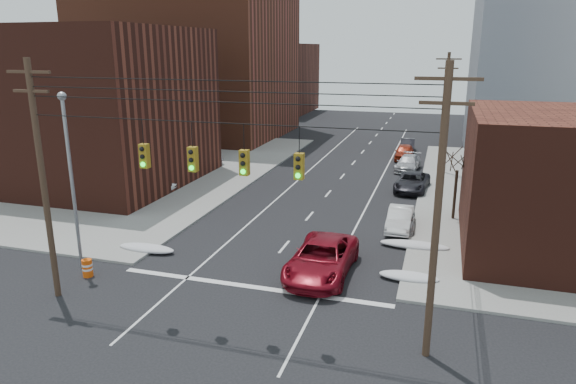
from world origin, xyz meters
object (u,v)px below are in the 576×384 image
Objects in this scene: parked_car_a at (402,218)px; parked_car_c at (412,182)px; parked_car_b at (400,219)px; lot_car_c at (123,171)px; construction_barrel at (87,268)px; parked_car_d at (408,163)px; parked_car_e at (404,152)px; lot_car_b at (200,157)px; red_pickup at (322,258)px; lot_car_a at (151,181)px; parked_car_f at (407,145)px; lot_car_d at (178,159)px.

parked_car_a is 9.47m from parked_car_c.
parked_car_b is 25.51m from lot_car_c.
parked_car_c reaches higher than construction_barrel.
parked_car_a is 19.27m from construction_barrel.
parked_car_d is 1.07× the size of parked_car_e.
parked_car_a is 0.82× the size of parked_car_d.
parked_car_c is 26.32m from construction_barrel.
parked_car_a is 0.84× the size of lot_car_b.
red_pickup is at bearing -95.00° from parked_car_e.
lot_car_a is 0.96× the size of lot_car_c.
lot_car_a is at bearing -169.62° from lot_car_b.
parked_car_d is 26.49m from lot_car_c.
parked_car_f is at bearing 93.22° from parked_car_b.
lot_car_b is (-20.05, -3.76, 0.10)m from parked_car_d.
parked_car_b is 0.82× the size of parked_car_c.
construction_barrel is at bearing -141.00° from parked_car_b.
lot_car_a is at bearing 170.37° from parked_car_b.
lot_car_d reaches higher than construction_barrel.
parked_car_b is 22.06m from parked_car_e.
parked_car_f is (1.81, 34.59, -0.17)m from red_pickup.
lot_car_d is (-19.00, 19.69, 0.02)m from red_pickup.
parked_car_b is 0.96× the size of lot_car_d.
parked_car_c is 7.35m from parked_car_d.
red_pickup reaches higher than parked_car_d.
parked_car_e is (-0.76, 4.95, 0.07)m from parked_car_d.
parked_car_d is at bearing -76.61° from lot_car_c.
parked_car_a is 20.80m from lot_car_a.
lot_car_b reaches higher than construction_barrel.
lot_car_c is at bearing -166.38° from parked_car_c.
lot_car_a is 9.83m from lot_car_b.
parked_car_f is 4.78× the size of construction_barrel.
lot_car_a is (-19.71, -13.58, 0.15)m from parked_car_d.
lot_car_c is (-24.92, -3.74, 0.08)m from parked_car_c.
construction_barrel is (7.51, -23.41, -0.44)m from lot_car_d.
lot_car_d is 24.59m from construction_barrel.
red_pickup is 18.29m from parked_car_c.
red_pickup is 1.41× the size of lot_car_c.
red_pickup is 25.79m from lot_car_c.
lot_car_a reaches higher than lot_car_c.
parked_car_b is at bearing -87.77° from parked_car_e.
lot_car_d is at bearing 150.90° from parked_car_a.
construction_barrel is at bearing -161.39° from red_pickup.
lot_car_c reaches higher than parked_car_a.
red_pickup is 1.34× the size of lot_car_b.
parked_car_f reaches higher than construction_barrel.
parked_car_b is 25.06m from lot_car_d.
lot_car_b is at bearing 103.36° from construction_barrel.
parked_car_b is 0.90× the size of lot_car_b.
parked_car_e is at bearing 68.60° from construction_barrel.
red_pickup reaches higher than parked_car_b.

